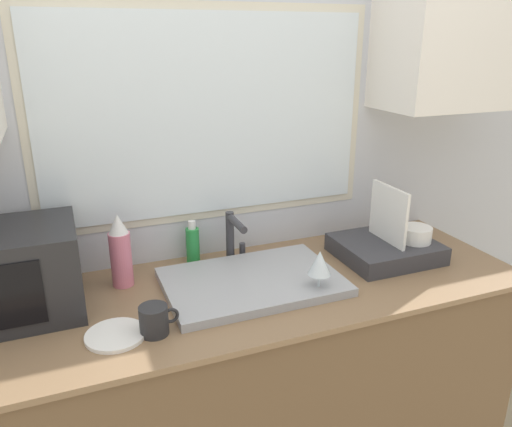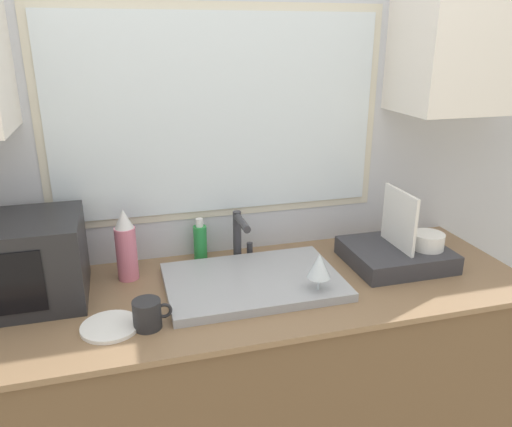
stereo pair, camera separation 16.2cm
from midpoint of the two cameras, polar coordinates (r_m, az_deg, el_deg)
countertop at (r=2.01m, az=0.89°, el=-20.26°), size 2.04×0.68×0.93m
wall_back at (r=1.88m, az=-1.73°, el=9.21°), size 6.00×0.38×2.60m
sink_basin at (r=1.75m, az=2.34°, el=-7.84°), size 0.60×0.41×0.03m
faucet at (r=1.89m, az=0.59°, el=-2.25°), size 0.08×0.17×0.20m
microwave at (r=1.75m, az=-23.49°, el=-5.16°), size 0.42×0.33×0.28m
dish_rack at (r=2.00m, az=18.25°, el=-4.18°), size 0.37×0.32×0.29m
spray_bottle at (r=1.80m, az=-12.17°, el=-3.70°), size 0.07×0.07×0.26m
soap_bottle at (r=1.94m, az=-4.03°, el=-3.24°), size 0.05×0.05×0.17m
mug_near_sink at (r=1.53m, az=-9.28°, el=-11.37°), size 0.12×0.08×0.09m
wine_glass at (r=1.66m, az=10.03°, el=-6.10°), size 0.08×0.08×0.16m
small_plate at (r=1.56m, az=-13.44°, el=-12.54°), size 0.18×0.18×0.01m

